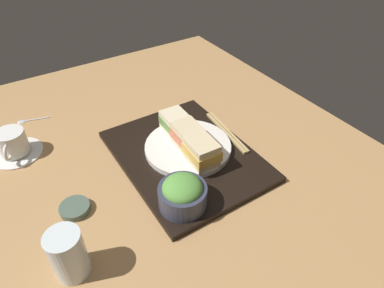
% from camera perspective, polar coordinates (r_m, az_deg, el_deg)
% --- Properties ---
extents(ground_plane, '(1.40, 1.00, 0.03)m').
position_cam_1_polar(ground_plane, '(0.90, -0.82, -3.86)').
color(ground_plane, tan).
extents(serving_tray, '(0.42, 0.32, 0.02)m').
position_cam_1_polar(serving_tray, '(0.90, -1.14, -1.93)').
color(serving_tray, black).
rests_on(serving_tray, ground_plane).
extents(sandwich_plate, '(0.23, 0.23, 0.02)m').
position_cam_1_polar(sandwich_plate, '(0.90, -0.69, -0.50)').
color(sandwich_plate, white).
rests_on(sandwich_plate, serving_tray).
extents(sandwich_near, '(0.09, 0.07, 0.06)m').
position_cam_1_polar(sandwich_near, '(0.82, 1.66, -1.28)').
color(sandwich_near, beige).
rests_on(sandwich_near, sandwich_plate).
extents(sandwich_middle, '(0.08, 0.07, 0.06)m').
position_cam_1_polar(sandwich_middle, '(0.87, -0.70, 1.41)').
color(sandwich_middle, beige).
rests_on(sandwich_middle, sandwich_plate).
extents(sandwich_far, '(0.08, 0.07, 0.05)m').
position_cam_1_polar(sandwich_far, '(0.93, -2.81, 3.63)').
color(sandwich_far, beige).
rests_on(sandwich_far, sandwich_plate).
extents(salad_bowl, '(0.11, 0.11, 0.08)m').
position_cam_1_polar(salad_bowl, '(0.74, -1.61, -8.33)').
color(salad_bowl, '#33384C').
rests_on(salad_bowl, serving_tray).
extents(chopsticks_pair, '(0.20, 0.04, 0.01)m').
position_cam_1_polar(chopsticks_pair, '(0.96, 5.86, 2.07)').
color(chopsticks_pair, tan).
rests_on(chopsticks_pair, serving_tray).
extents(coffee_cup, '(0.13, 0.13, 0.07)m').
position_cam_1_polar(coffee_cup, '(1.01, -27.96, -0.13)').
color(coffee_cup, white).
rests_on(coffee_cup, ground_plane).
extents(drinking_glass, '(0.07, 0.07, 0.11)m').
position_cam_1_polar(drinking_glass, '(0.68, -20.18, -17.09)').
color(drinking_glass, silver).
rests_on(drinking_glass, ground_plane).
extents(small_sauce_dish, '(0.07, 0.07, 0.02)m').
position_cam_1_polar(small_sauce_dish, '(0.82, -19.25, -10.04)').
color(small_sauce_dish, '#4C6051').
rests_on(small_sauce_dish, ground_plane).
extents(teaspoon, '(0.04, 0.09, 0.01)m').
position_cam_1_polar(teaspoon, '(1.15, -26.24, 3.62)').
color(teaspoon, silver).
rests_on(teaspoon, ground_plane).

